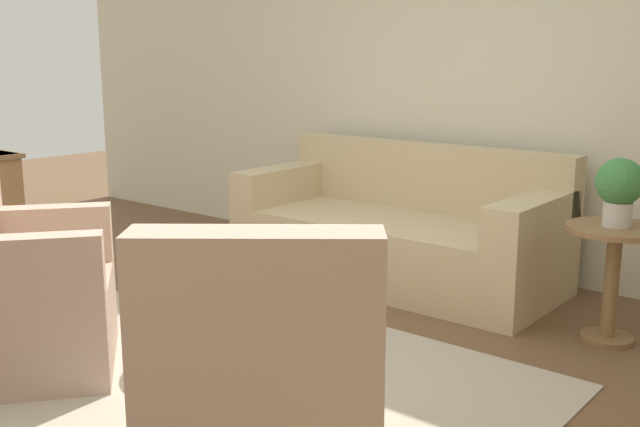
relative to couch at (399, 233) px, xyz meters
The scene contains 9 objects.
ground_plane 1.96m from the couch, 82.83° to the right, with size 16.00×16.00×0.00m, color brown.
wall_back 1.27m from the couch, 69.30° to the left, with size 9.00×0.12×2.80m.
rug 1.96m from the couch, 82.83° to the right, with size 3.04×2.05×0.01m.
couch is the anchor object (origin of this frame).
armchair_left 2.60m from the couch, 103.05° to the right, with size 1.11×1.10×1.01m.
armchair_right 2.74m from the couch, 67.07° to the right, with size 1.11×1.10×1.01m.
ottoman_table 1.72m from the couch, 85.54° to the right, with size 0.74×0.74×0.40m.
side_table 1.60m from the couch, ahead, with size 0.52×0.52×0.66m.
potted_plant_on_side_table 1.68m from the couch, ahead, with size 0.26×0.26×0.37m.
Camera 1 is at (2.56, -2.42, 1.57)m, focal length 42.00 mm.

